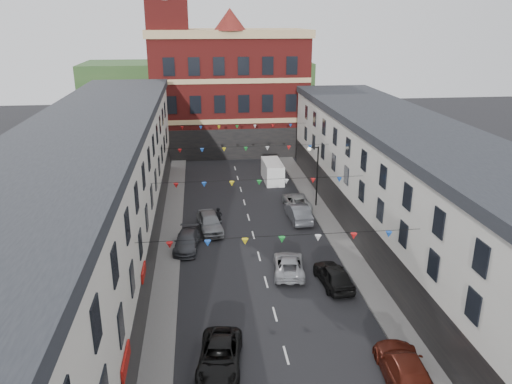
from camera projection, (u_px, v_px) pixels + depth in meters
name	position (u px, v px, depth m)	size (l,w,h in m)	color
ground	(266.00, 282.00, 34.53)	(160.00, 160.00, 0.00)	black
pavement_left	(167.00, 273.00, 35.62)	(1.80, 64.00, 0.15)	#605E5B
pavement_right	(354.00, 263.00, 37.14)	(1.80, 64.00, 0.15)	#605E5B
terrace_left	(85.00, 212.00, 32.42)	(8.40, 56.00, 10.70)	beige
terrace_right	(430.00, 205.00, 35.17)	(8.40, 56.00, 9.70)	silver
civic_building	(229.00, 90.00, 67.45)	(20.60, 13.30, 18.50)	maroon
clock_tower	(169.00, 39.00, 61.62)	(5.60, 5.60, 30.00)	maroon
distant_hill	(198.00, 90.00, 90.60)	(40.00, 14.00, 10.00)	#2C5226
street_lamp	(315.00, 168.00, 47.10)	(1.10, 0.36, 6.00)	black
car_left_c	(220.00, 356.00, 25.94)	(2.19, 4.74, 1.32)	black
car_left_d	(187.00, 241.00, 39.32)	(1.82, 4.47, 1.30)	#3E4045
car_left_e	(210.00, 222.00, 42.60)	(1.91, 4.75, 1.62)	gray
car_right_c	(405.00, 369.00, 24.82)	(2.16, 5.31, 1.54)	#531A10
car_right_d	(334.00, 275.00, 33.91)	(1.79, 4.46, 1.52)	black
car_right_e	(298.00, 212.00, 44.88)	(1.64, 4.70, 1.55)	#4F5157
car_right_f	(297.00, 201.00, 47.97)	(2.22, 4.81, 1.34)	#989C9D
moving_car	(289.00, 265.00, 35.62)	(2.11, 4.58, 1.27)	#9FA0A6
white_van	(272.00, 171.00, 55.77)	(1.93, 5.02, 2.22)	white
pedestrian	(219.00, 218.00, 43.24)	(0.67, 0.44, 1.84)	black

